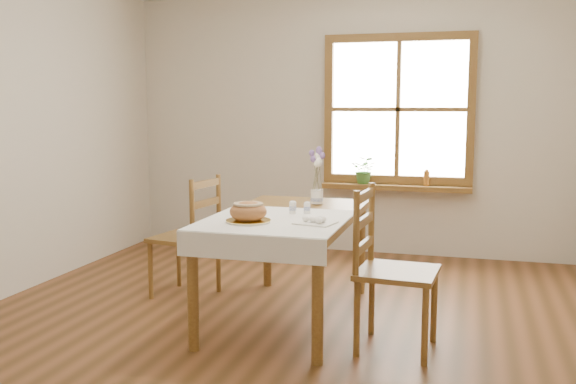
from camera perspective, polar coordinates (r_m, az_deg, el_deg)
name	(u,v)px	position (r m, az deg, el deg)	size (l,w,h in m)	color
ground	(276,332)	(4.36, -1.12, -12.33)	(5.00, 5.00, 0.00)	brown
room_walls	(275,71)	(4.10, -1.18, 10.69)	(4.60, 5.10, 2.65)	beige
window	(398,109)	(6.42, 9.76, 7.24)	(1.46, 0.08, 1.46)	brown
window_sill	(396,187)	(6.40, 9.54, 0.42)	(1.46, 0.20, 0.05)	brown
dining_table	(288,225)	(4.46, 0.00, -2.99)	(0.90, 1.60, 0.75)	brown
table_linen	(275,220)	(4.16, -1.16, -2.53)	(0.91, 0.99, 0.01)	white
chair_left	(184,236)	(5.10, -9.19, -3.88)	(0.45, 0.47, 0.95)	brown
chair_right	(398,270)	(3.98, 9.72, -6.83)	(0.47, 0.49, 1.00)	brown
bread_plate	(248,221)	(4.07, -3.55, -2.59)	(0.28, 0.28, 0.01)	white
bread_loaf	(248,210)	(4.06, -3.56, -1.58)	(0.24, 0.24, 0.13)	#AB693C
egg_napkin	(315,223)	(4.02, 2.45, -2.75)	(0.23, 0.20, 0.01)	white
eggs	(315,219)	(4.01, 2.45, -2.40)	(0.18, 0.16, 0.04)	white
salt_shaker	(293,207)	(4.36, 0.42, -1.35)	(0.05, 0.05, 0.09)	white
pepper_shaker	(307,207)	(4.38, 1.70, -1.37)	(0.05, 0.05, 0.09)	white
flower_vase	(317,198)	(4.83, 2.58, -0.51)	(0.09, 0.09, 0.10)	white
lavender_bouquet	(317,170)	(4.81, 2.59, 1.93)	(0.17, 0.17, 0.31)	#6F5393
potted_plant	(365,173)	(6.43, 6.83, 1.68)	(0.25, 0.27, 0.21)	#3A6C2B
amber_bottle	(427,178)	(6.36, 12.21, 1.27)	(0.06, 0.06, 0.16)	#A4611E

